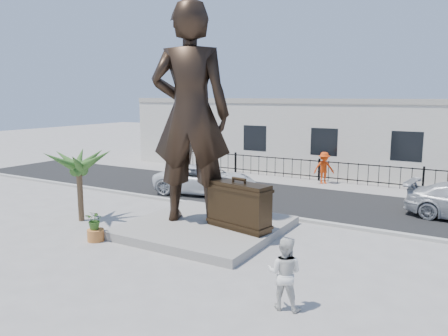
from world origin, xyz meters
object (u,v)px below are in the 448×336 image
(statue, at_px, (191,114))
(car_white, at_px, (206,180))
(tourist, at_px, (285,273))
(suitcase, at_px, (239,206))

(statue, distance_m, car_white, 6.65)
(tourist, xyz_separation_m, car_white, (-8.02, 9.12, -0.13))
(statue, distance_m, suitcase, 3.69)
(suitcase, relative_size, car_white, 0.45)
(suitcase, relative_size, tourist, 1.36)
(statue, xyz_separation_m, suitcase, (2.03, -0.07, -3.09))
(suitcase, height_order, car_white, suitcase)
(tourist, relative_size, car_white, 0.33)
(car_white, bearing_deg, statue, -163.25)
(suitcase, bearing_deg, tourist, -38.45)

